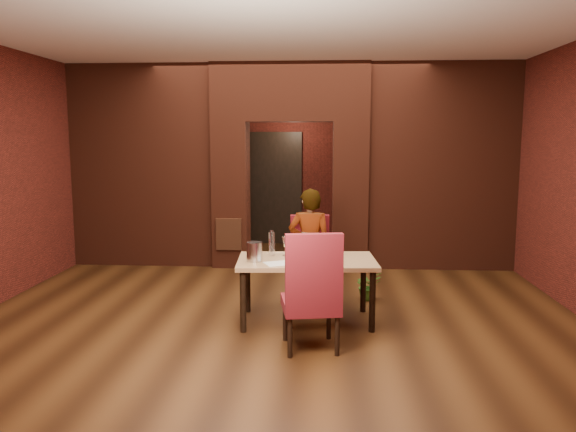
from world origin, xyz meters
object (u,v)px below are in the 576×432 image
person_seated (310,247)px  wine_bucket (254,252)px  chair_far (310,260)px  wine_glass_b (312,249)px  wine_glass_a (286,246)px  dining_table (307,290)px  wine_glass_c (331,252)px  water_bottle (272,243)px  chair_near (310,290)px  potted_plant (368,285)px

person_seated → wine_bucket: bearing=54.9°
chair_far → wine_glass_b: (0.03, -0.64, 0.27)m
wine_glass_b → wine_glass_a: bearing=165.7°
dining_table → wine_glass_a: size_ratio=6.89×
wine_glass_c → wine_bucket: bearing=-178.7°
chair_far → wine_glass_b: bearing=-91.8°
chair_far → water_bottle: 0.79m
chair_far → wine_glass_b: size_ratio=5.62×
chair_near → wine_glass_c: bearing=-116.1°
wine_glass_b → wine_bucket: size_ratio=0.90×
dining_table → wine_glass_b: 0.47m
wine_glass_a → chair_near: bearing=-72.6°
wine_bucket → wine_glass_c: bearing=1.3°
person_seated → potted_plant: bearing=-161.0°
person_seated → water_bottle: person_seated is taller
dining_table → potted_plant: dining_table is taller
person_seated → chair_far: bearing=-94.2°
person_seated → wine_glass_c: bearing=108.7°
chair_far → person_seated: (-0.01, -0.08, 0.18)m
wine_glass_b → water_bottle: size_ratio=0.65×
chair_far → water_bottle: bearing=-131.4°
chair_far → wine_bucket: 1.10m
dining_table → wine_glass_c: size_ratio=6.77×
chair_far → wine_glass_c: 0.94m
water_bottle → wine_glass_a: bearing=1.2°
dining_table → chair_far: size_ratio=1.41×
water_bottle → potted_plant: water_bottle is taller
chair_far → water_bottle: (-0.43, -0.57, 0.32)m
chair_far → person_seated: person_seated is taller
chair_near → wine_glass_a: chair_near is taller
dining_table → wine_glass_c: wine_glass_c is taller
person_seated → wine_glass_c: (0.25, -0.78, 0.10)m
water_bottle → chair_near: bearing=-64.4°
chair_near → water_bottle: bearing=-74.0°
wine_glass_c → potted_plant: wine_glass_c is taller
wine_glass_a → water_bottle: size_ratio=0.75×
wine_glass_b → water_bottle: 0.47m
chair_near → wine_glass_b: bearing=-99.2°
wine_bucket → water_bottle: size_ratio=0.72×
wine_glass_b → wine_bucket: wine_bucket is taller
wine_bucket → potted_plant: (1.33, 1.04, -0.64)m
dining_table → chair_far: bearing=84.2°
water_bottle → wine_glass_c: bearing=-23.2°
chair_far → water_bottle: chair_far is taller
dining_table → chair_near: 0.84m
chair_far → wine_glass_a: bearing=-119.8°
water_bottle → potted_plant: size_ratio=0.79×
wine_bucket → person_seated: bearing=53.6°
potted_plant → dining_table: bearing=-130.2°
chair_far → potted_plant: 0.83m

